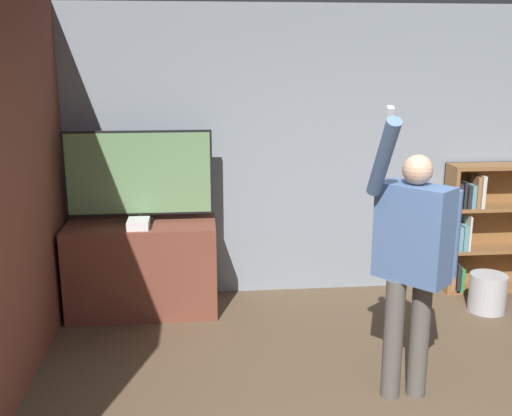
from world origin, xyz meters
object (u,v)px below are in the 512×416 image
object	(u,v)px
game_console	(138,224)
waste_bin	(487,293)
television	(139,175)
person	(412,255)
bookshelf	(483,227)

from	to	relation	value
game_console	waste_bin	xyz separation A→B (m)	(3.09, -0.17, -0.68)
television	waste_bin	xyz separation A→B (m)	(3.09, -0.38, -1.07)
television	person	world-z (taller)	person
television	bookshelf	world-z (taller)	television
bookshelf	person	xyz separation A→B (m)	(-1.38, -1.81, 0.38)
person	waste_bin	world-z (taller)	person
television	game_console	size ratio (longest dim) A/B	5.57
game_console	waste_bin	world-z (taller)	game_console
game_console	bookshelf	bearing A→B (deg)	6.32
person	television	bearing A→B (deg)	-173.16
game_console	bookshelf	world-z (taller)	bookshelf
television	bookshelf	bearing A→B (deg)	2.62
television	person	distance (m)	2.51
waste_bin	person	bearing A→B (deg)	-133.48
person	game_console	bearing A→B (deg)	-169.26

